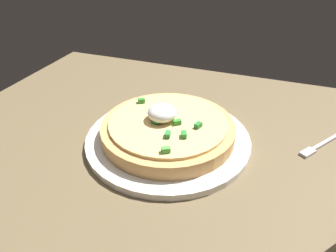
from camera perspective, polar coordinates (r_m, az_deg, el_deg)
dining_table at (r=49.41cm, az=3.42°, el=-7.69°), size 93.19×73.94×2.18cm
plate at (r=52.70cm, az=-0.00°, el=-2.35°), size 27.85×27.85×1.15cm
pizza at (r=51.49cm, az=-0.04°, el=-0.39°), size 22.46×22.46×5.68cm
fork at (r=57.58cm, az=26.36°, el=-3.28°), size 7.53×10.02×0.50cm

